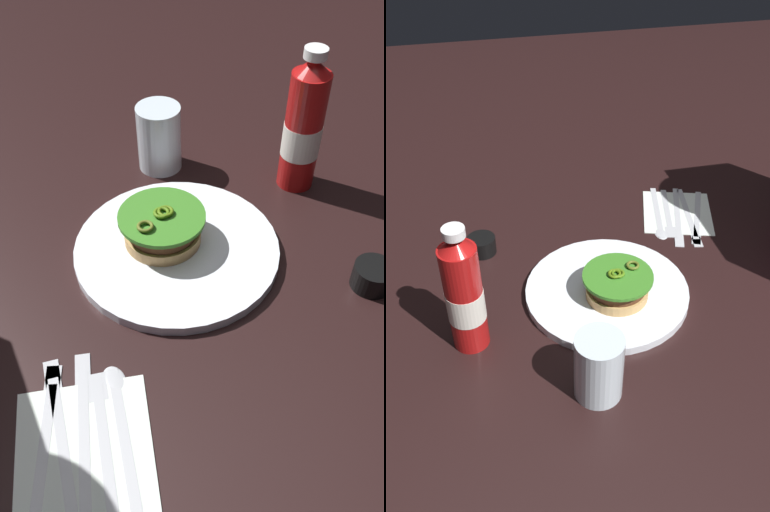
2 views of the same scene
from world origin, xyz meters
The scene contains 12 objects.
ground_plane centered at (0.00, 0.00, 0.00)m, with size 3.00×3.00×0.00m, color black.
dinner_plate centered at (-0.02, 0.06, 0.01)m, with size 0.29×0.29×0.02m, color white.
burger_sandwich centered at (0.00, 0.07, 0.04)m, with size 0.12×0.12×0.05m.
ketchup_bottle centered at (0.04, -0.18, 0.10)m, with size 0.06×0.06×0.23m.
water_glass centered at (0.18, -0.01, 0.05)m, with size 0.07×0.07×0.11m, color silver.
condiment_cup centered at (-0.19, -0.15, 0.02)m, with size 0.05×0.05×0.03m, color black.
napkin centered at (-0.24, 0.27, 0.00)m, with size 0.16×0.14×0.00m, color white.
spoon_utensil centered at (-0.22, 0.22, 0.00)m, with size 0.19×0.06×0.00m.
fork_utensil centered at (-0.23, 0.25, 0.00)m, with size 0.18×0.06×0.00m.
table_knife centered at (-0.21, 0.26, 0.00)m, with size 0.21×0.08×0.00m.
steak_knife centered at (-0.20, 0.29, 0.00)m, with size 0.21×0.05×0.00m.
butter_knife centered at (-0.20, 0.30, 0.00)m, with size 0.19×0.09×0.00m.
Camera 1 is at (-0.51, 0.29, 0.55)m, focal length 37.99 mm.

